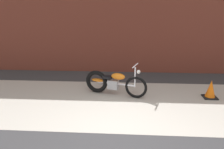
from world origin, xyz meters
TOP-DOWN VIEW (x-y plane):
  - ground_plane at (0.00, 0.00)m, footprint 80.00×80.00m
  - sidewalk_slab at (0.00, 1.75)m, footprint 36.00×3.50m
  - brick_building_wall at (0.00, 5.20)m, footprint 36.00×0.50m
  - motorcycle_orange at (-0.36, 2.31)m, footprint 1.95×0.82m
  - traffic_cone at (2.66, 2.22)m, footprint 0.40×0.40m

SIDE VIEW (x-z plane):
  - ground_plane at x=0.00m, z-range 0.00..0.00m
  - sidewalk_slab at x=0.00m, z-range 0.00..0.01m
  - traffic_cone at x=2.66m, z-range -0.03..0.52m
  - motorcycle_orange at x=-0.36m, z-range -0.12..0.91m
  - brick_building_wall at x=0.00m, z-range 0.00..5.55m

